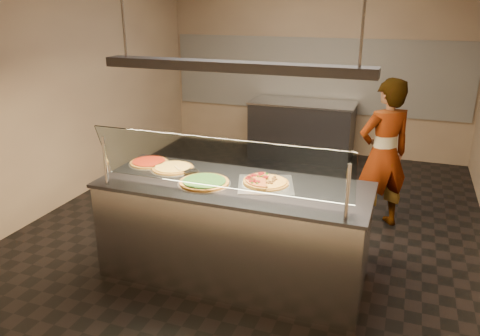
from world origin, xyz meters
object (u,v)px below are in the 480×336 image
(heat_lamp_housing, at_px, (233,67))
(sneeze_guard, at_px, (218,164))
(prep_table, at_px, (302,130))
(perforated_tray, at_px, (266,184))
(worker, at_px, (384,155))
(half_pizza_pepperoni, at_px, (255,180))
(half_pizza_sausage, at_px, (276,183))
(serving_counter, at_px, (234,231))
(pizza_cheese, at_px, (173,168))
(pizza_spatula, at_px, (183,169))
(pizza_spinach, at_px, (204,182))
(pizza_tomato, at_px, (149,162))

(heat_lamp_housing, bearing_deg, sneeze_guard, -90.00)
(sneeze_guard, height_order, prep_table, sneeze_guard)
(perforated_tray, bearing_deg, sneeze_guard, -123.38)
(worker, bearing_deg, perforated_tray, 22.93)
(half_pizza_pepperoni, bearing_deg, half_pizza_sausage, -0.44)
(serving_counter, relative_size, sneeze_guard, 1.11)
(heat_lamp_housing, bearing_deg, prep_table, 93.33)
(half_pizza_sausage, bearing_deg, pizza_cheese, 175.63)
(perforated_tray, height_order, pizza_spatula, pizza_spatula)
(half_pizza_pepperoni, height_order, half_pizza_sausage, half_pizza_pepperoni)
(sneeze_guard, bearing_deg, worker, 58.21)
(perforated_tray, distance_m, half_pizza_pepperoni, 0.10)
(pizza_spatula, bearing_deg, worker, 39.91)
(perforated_tray, bearing_deg, serving_counter, -164.77)
(worker, height_order, heat_lamp_housing, heat_lamp_housing)
(perforated_tray, relative_size, pizza_spinach, 1.28)
(prep_table, bearing_deg, pizza_spatula, -95.34)
(pizza_tomato, bearing_deg, half_pizza_sausage, -6.28)
(pizza_spinach, distance_m, prep_table, 3.83)
(half_pizza_sausage, relative_size, prep_table, 0.26)
(sneeze_guard, height_order, perforated_tray, sneeze_guard)
(pizza_spinach, relative_size, pizza_tomato, 1.18)
(sneeze_guard, relative_size, perforated_tray, 3.60)
(pizza_cheese, height_order, prep_table, pizza_cheese)
(perforated_tray, relative_size, pizza_spatula, 2.11)
(pizza_tomato, distance_m, prep_table, 3.59)
(pizza_tomato, bearing_deg, pizza_spinach, -23.08)
(half_pizza_pepperoni, height_order, pizza_cheese, half_pizza_pepperoni)
(half_pizza_pepperoni, bearing_deg, perforated_tray, -0.04)
(pizza_cheese, relative_size, pizza_spatula, 1.48)
(pizza_spinach, height_order, pizza_spatula, pizza_spatula)
(perforated_tray, bearing_deg, heat_lamp_housing, -164.77)
(prep_table, bearing_deg, perforated_tray, -82.29)
(perforated_tray, distance_m, heat_lamp_housing, 1.05)
(worker, distance_m, heat_lamp_housing, 2.25)
(pizza_spinach, bearing_deg, serving_counter, 21.23)
(pizza_cheese, relative_size, worker, 0.25)
(half_pizza_sausage, bearing_deg, worker, 61.37)
(pizza_spatula, bearing_deg, perforated_tray, -2.70)
(perforated_tray, xyz_separation_m, pizza_spinach, (-0.52, -0.17, 0.01))
(pizza_cheese, bearing_deg, perforated_tray, -4.71)
(pizza_spatula, bearing_deg, pizza_tomato, 165.83)
(pizza_spatula, xyz_separation_m, heat_lamp_housing, (0.55, -0.11, 0.99))
(sneeze_guard, height_order, worker, worker)
(pizza_tomato, bearing_deg, heat_lamp_housing, -12.78)
(sneeze_guard, xyz_separation_m, perforated_tray, (0.28, 0.42, -0.29))
(serving_counter, xyz_separation_m, sneeze_guard, (0.00, -0.34, 0.76))
(heat_lamp_housing, bearing_deg, pizza_spatula, 168.30)
(half_pizza_sausage, bearing_deg, serving_counter, -168.68)
(sneeze_guard, bearing_deg, heat_lamp_housing, 90.00)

